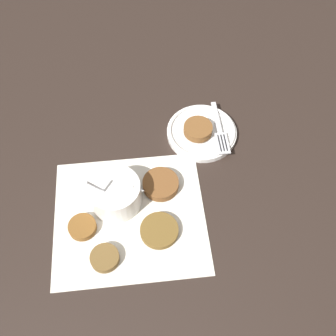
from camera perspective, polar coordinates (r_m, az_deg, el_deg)
ground_plane at (r=0.85m, az=-4.52°, el=-8.64°), size 4.00×4.00×0.00m
napkin at (r=0.86m, az=-5.58°, el=-6.92°), size 0.37×0.35×0.00m
sauce_bowl at (r=0.86m, az=-7.59°, el=-3.84°), size 0.12×0.11×0.13m
fritter_0 at (r=0.84m, az=-1.27°, el=-9.05°), size 0.08×0.08×0.01m
fritter_1 at (r=0.88m, az=-1.07°, el=-2.36°), size 0.08×0.08×0.02m
fritter_2 at (r=0.86m, az=-12.31°, el=-8.36°), size 0.06×0.06×0.02m
fritter_3 at (r=0.82m, az=-9.16°, el=-12.76°), size 0.06×0.06×0.02m
serving_plate at (r=0.98m, az=4.92°, el=5.24°), size 0.17×0.17×0.02m
fritter_on_plate at (r=0.96m, az=4.38°, el=5.64°), size 0.07×0.07×0.02m
fork at (r=0.96m, az=7.56°, el=5.08°), size 0.05×0.16×0.00m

